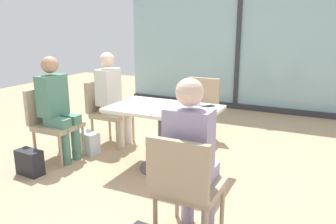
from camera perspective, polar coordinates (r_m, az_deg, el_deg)
name	(u,v)px	position (r m, az deg, el deg)	size (l,w,h in m)	color
ground_plane	(164,168)	(3.94, -0.64, -9.52)	(12.00, 12.00, 0.00)	tan
window_wall_backdrop	(238,46)	(6.63, 11.85, 10.89)	(4.59, 0.10, 2.70)	#8FB7BC
dining_table_main	(164,125)	(3.76, -0.66, -2.23)	(1.20, 0.76, 0.73)	silver
chair_far_left	(106,108)	(4.70, -10.42, 0.65)	(0.50, 0.46, 0.87)	tan
chair_front_right	(186,183)	(2.50, 3.00, -11.89)	(0.46, 0.50, 0.87)	tan
chair_side_end	(51,119)	(4.31, -19.17, -1.19)	(0.50, 0.46, 0.87)	tan
chair_near_window	(200,106)	(4.79, 5.44, 1.10)	(0.46, 0.51, 0.87)	tan
person_far_left	(112,94)	(4.59, -9.43, 2.97)	(0.39, 0.34, 1.26)	silver
person_front_right	(192,152)	(2.51, 4.03, -6.73)	(0.34, 0.39, 1.26)	#9E93B7
person_side_end	(57,104)	(4.19, -18.34, 1.31)	(0.39, 0.34, 1.26)	#4C7F6B
wine_glass_0	(198,102)	(3.35, 5.05, 1.64)	(0.07, 0.07, 0.18)	silver
wine_glass_1	(200,93)	(3.80, 5.42, 3.19)	(0.07, 0.07, 0.18)	silver
wine_glass_2	(185,104)	(3.28, 2.95, 1.36)	(0.07, 0.07, 0.18)	silver
wine_glass_3	(194,99)	(3.49, 4.43, 2.17)	(0.07, 0.07, 0.18)	silver
coffee_cup	(194,102)	(3.74, 4.45, 1.65)	(0.08, 0.08, 0.09)	white
cell_phone_on_table	(208,106)	(3.75, 6.84, 1.00)	(0.07, 0.14, 0.01)	black
handbag_0	(88,143)	(4.46, -13.35, -5.07)	(0.30, 0.16, 0.28)	silver
handbag_2	(30,162)	(4.04, -22.42, -7.90)	(0.30, 0.16, 0.28)	#232328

